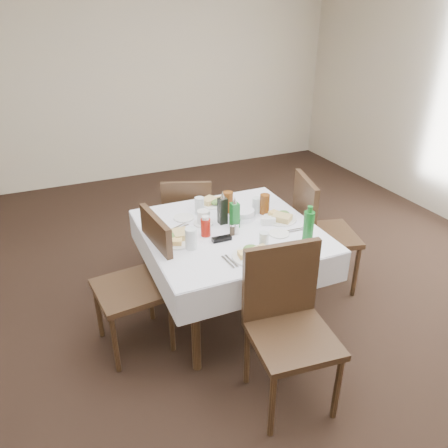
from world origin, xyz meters
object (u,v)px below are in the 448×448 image
object	(u,v)px
oil_cruet_green	(235,214)
water_e	(257,205)
chair_south	(287,317)
water_w	(191,239)
chair_east	(316,227)
bread_basket	(242,214)
chair_west	(143,275)
green_bottle	(308,227)
water_n	(200,206)
oil_cruet_dark	(223,210)
dining_table	(230,240)
chair_north	(188,218)
ketchup_bottle	(206,227)
water_s	(264,240)
coffee_mug	(203,218)

from	to	relation	value
oil_cruet_green	water_e	bearing A→B (deg)	30.50
chair_south	water_w	world-z (taller)	chair_south
water_e	oil_cruet_green	bearing A→B (deg)	-149.50
water_e	chair_east	bearing A→B (deg)	-8.68
chair_south	bread_basket	world-z (taller)	chair_south
chair_west	water_w	size ratio (longest dim) A/B	6.79
water_e	bread_basket	distance (m)	0.15
green_bottle	water_n	bearing A→B (deg)	125.01
water_n	green_bottle	distance (m)	0.87
bread_basket	oil_cruet_dark	distance (m)	0.18
dining_table	water_e	bearing A→B (deg)	29.03
chair_north	water_e	bearing A→B (deg)	-60.85
chair_north	ketchup_bottle	bearing A→B (deg)	-100.25
water_n	ketchup_bottle	bearing A→B (deg)	-104.17
water_n	oil_cruet_dark	size ratio (longest dim) A/B	0.53
water_s	oil_cruet_green	xyz separation A→B (m)	(-0.05, 0.34, 0.05)
oil_cruet_green	bread_basket	bearing A→B (deg)	43.70
water_s	water_e	world-z (taller)	water_e
water_w	water_s	bearing A→B (deg)	-23.19
chair_east	water_n	world-z (taller)	chair_east
chair_east	oil_cruet_dark	distance (m)	0.88
chair_east	ketchup_bottle	distance (m)	1.05
oil_cruet_green	chair_west	bearing A→B (deg)	-177.99
chair_west	green_bottle	xyz separation A→B (m)	(1.04, -0.38, 0.33)
dining_table	chair_north	distance (m)	0.80
water_w	oil_cruet_dark	size ratio (longest dim) A/B	0.57
chair_north	green_bottle	xyz separation A→B (m)	(0.44, -1.17, 0.38)
oil_cruet_dark	coffee_mug	bearing A→B (deg)	161.38
chair_north	oil_cruet_green	bearing A→B (deg)	-83.30
dining_table	chair_south	distance (m)	0.80
chair_north	water_s	world-z (taller)	chair_north
water_n	chair_north	bearing A→B (deg)	82.72
chair_north	chair_east	bearing A→B (deg)	-38.96
chair_west	water_w	bearing A→B (deg)	-23.57
oil_cruet_green	coffee_mug	world-z (taller)	oil_cruet_green
chair_west	water_s	distance (m)	0.85
chair_west	water_w	world-z (taller)	chair_west
chair_north	water_e	size ratio (longest dim) A/B	7.23
green_bottle	chair_south	bearing A→B (deg)	-133.47
chair_west	ketchup_bottle	bearing A→B (deg)	-1.29
water_w	oil_cruet_green	world-z (taller)	oil_cruet_green
chair_north	water_w	world-z (taller)	water_w
chair_west	water_s	xyz separation A→B (m)	(0.74, -0.32, 0.26)
chair_north	water_e	xyz separation A→B (m)	(0.34, -0.62, 0.32)
ketchup_bottle	water_s	bearing A→B (deg)	-47.45
coffee_mug	ketchup_bottle	bearing A→B (deg)	-106.57
water_w	bread_basket	xyz separation A→B (m)	(0.50, 0.27, -0.04)
water_e	dining_table	bearing A→B (deg)	-150.97
water_w	ketchup_bottle	xyz separation A→B (m)	(0.15, 0.12, -0.00)
chair_north	oil_cruet_dark	world-z (taller)	oil_cruet_dark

